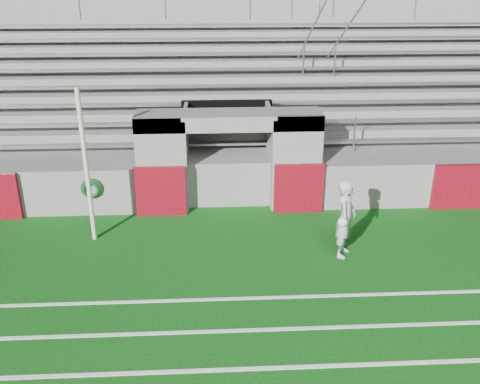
{
  "coord_description": "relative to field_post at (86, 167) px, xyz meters",
  "views": [
    {
      "loc": [
        -0.42,
        -9.87,
        6.12
      ],
      "look_at": [
        0.2,
        1.8,
        1.1
      ],
      "focal_mm": 40.0,
      "sensor_mm": 36.0,
      "label": 1
    }
  ],
  "objects": [
    {
      "name": "field_post",
      "position": [
        0.0,
        0.0,
        0.0
      ],
      "size": [
        0.11,
        0.11,
        3.67
      ],
      "primitive_type": "cylinder",
      "color": "beige",
      "rests_on": "ground"
    },
    {
      "name": "hose_coil",
      "position": [
        -0.25,
        1.24,
        -1.05
      ],
      "size": [
        0.55,
        0.14,
        0.55
      ],
      "color": "#0D411D",
      "rests_on": "ground"
    },
    {
      "name": "ground",
      "position": [
        3.32,
        -1.7,
        -1.84
      ],
      "size": [
        90.0,
        90.0,
        0.0
      ],
      "primitive_type": "plane",
      "color": "#0B430E",
      "rests_on": "ground"
    },
    {
      "name": "stadium_structure",
      "position": [
        3.32,
        6.27,
        -0.34
      ],
      "size": [
        26.0,
        8.48,
        5.42
      ],
      "color": "slate",
      "rests_on": "ground"
    },
    {
      "name": "goalkeeper_with_ball",
      "position": [
        5.8,
        -1.06,
        -0.93
      ],
      "size": [
        0.67,
        0.8,
        1.82
      ],
      "color": "#A8AEB1",
      "rests_on": "ground"
    }
  ]
}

